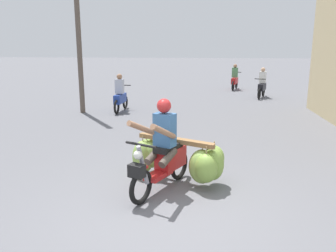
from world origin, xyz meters
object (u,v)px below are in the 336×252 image
(motorbike_distant_ahead_left, at_px, (120,97))
(utility_pole, at_px, (77,17))
(motorbike_distant_ahead_right, at_px, (262,86))
(motorbike_distant_far_ahead, at_px, (235,79))
(motorbike_main_loaded, at_px, (173,157))

(motorbike_distant_ahead_left, xyz_separation_m, utility_pole, (-1.35, -0.28, 2.79))
(motorbike_distant_ahead_left, xyz_separation_m, motorbike_distant_ahead_right, (5.74, 4.13, 0.00))
(motorbike_distant_ahead_left, distance_m, motorbike_distant_ahead_right, 7.07)
(motorbike_distant_ahead_left, xyz_separation_m, motorbike_distant_far_ahead, (4.70, 6.90, 0.00))
(motorbike_main_loaded, bearing_deg, motorbike_distant_ahead_left, 111.40)
(motorbike_distant_ahead_right, bearing_deg, utility_pole, -148.13)
(motorbike_distant_ahead_right, distance_m, utility_pole, 8.80)
(motorbike_main_loaded, xyz_separation_m, motorbike_distant_far_ahead, (2.14, 13.43, 0.08))
(motorbike_main_loaded, height_order, motorbike_distant_far_ahead, motorbike_main_loaded)
(motorbike_main_loaded, distance_m, motorbike_distant_ahead_right, 11.13)
(utility_pole, bearing_deg, motorbike_distant_ahead_right, 31.87)
(motorbike_distant_ahead_left, relative_size, motorbike_distant_ahead_right, 1.04)
(motorbike_distant_ahead_right, height_order, motorbike_distant_far_ahead, same)
(motorbike_distant_ahead_left, bearing_deg, motorbike_distant_ahead_right, 35.74)
(motorbike_main_loaded, bearing_deg, motorbike_distant_ahead_right, 73.40)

